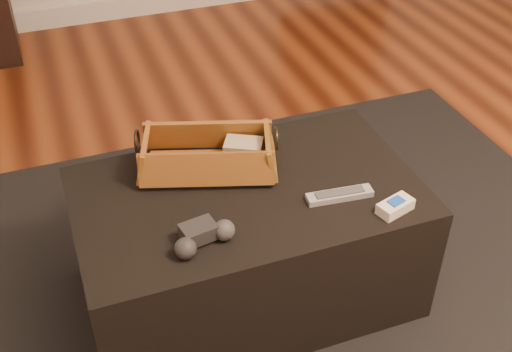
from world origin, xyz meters
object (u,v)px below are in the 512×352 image
object	(u,v)px
ottoman	(248,243)
silver_remote	(340,195)
game_controller	(203,236)
wicker_basket	(208,156)
cream_gadget	(395,206)
tv_remote	(201,165)

from	to	relation	value
ottoman	silver_remote	size ratio (longest dim) A/B	5.09
game_controller	silver_remote	size ratio (longest dim) A/B	0.94
wicker_basket	cream_gadget	distance (m)	0.57
silver_remote	cream_gadget	xyz separation A→B (m)	(0.12, -0.11, 0.01)
wicker_basket	silver_remote	bearing A→B (deg)	-39.93
tv_remote	cream_gadget	world-z (taller)	cream_gadget
game_controller	wicker_basket	bearing A→B (deg)	70.88
cream_gadget	game_controller	bearing A→B (deg)	174.21
cream_gadget	ottoman	bearing A→B (deg)	146.94
ottoman	cream_gadget	size ratio (longest dim) A/B	8.74
wicker_basket	silver_remote	size ratio (longest dim) A/B	2.30
silver_remote	cream_gadget	distance (m)	0.16
ottoman	tv_remote	distance (m)	0.29
game_controller	silver_remote	xyz separation A→B (m)	(0.42, 0.05, -0.02)
tv_remote	wicker_basket	distance (m)	0.03
wicker_basket	cream_gadget	size ratio (longest dim) A/B	3.94
tv_remote	cream_gadget	size ratio (longest dim) A/B	1.88
game_controller	silver_remote	world-z (taller)	game_controller
tv_remote	game_controller	size ratio (longest dim) A/B	1.17
tv_remote	wicker_basket	bearing A→B (deg)	30.87
silver_remote	cream_gadget	bearing A→B (deg)	-41.94
wicker_basket	cream_gadget	bearing A→B (deg)	-40.49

